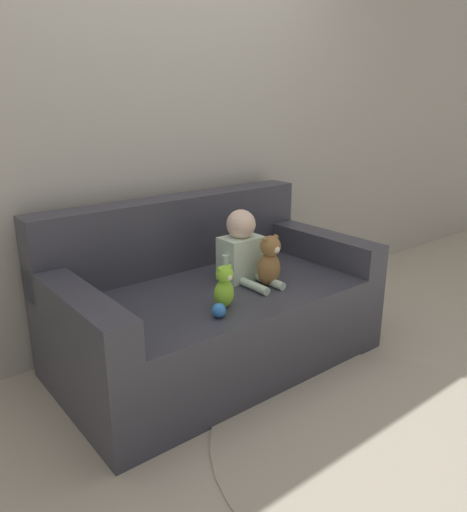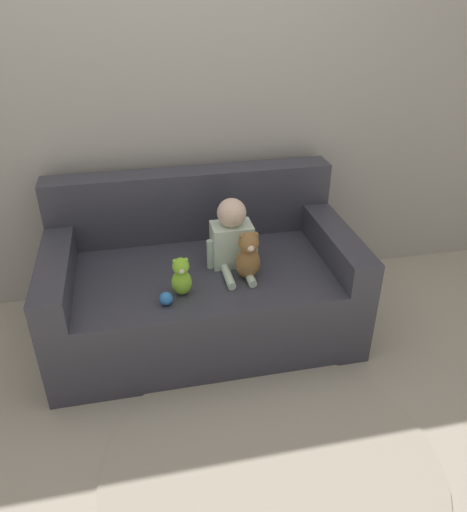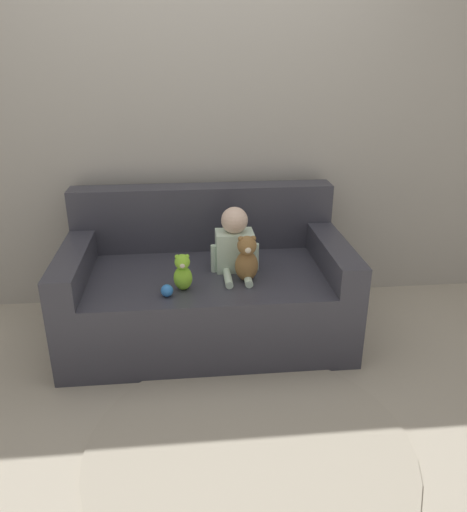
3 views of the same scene
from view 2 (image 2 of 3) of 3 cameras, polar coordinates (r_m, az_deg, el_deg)
name	(u,v)px [view 2 (image 2 of 3)]	position (r m, az deg, el deg)	size (l,w,h in m)	color
ground_plane	(204,328)	(3.06, -3.38, -8.27)	(12.00, 12.00, 0.00)	#B7AD99
wall_back	(182,88)	(3.01, -5.92, 18.56)	(8.00, 0.05, 2.60)	#ADA89E
couch	(201,282)	(2.93, -3.73, -2.96)	(1.70, 0.95, 0.87)	#383842
person_baby	(232,237)	(2.73, -0.15, 2.15)	(0.29, 0.36, 0.39)	silver
teddy_bear_brown	(248,256)	(2.62, 1.69, 0.03)	(0.13, 0.13, 0.28)	olive
plush_toy_side	(181,277)	(2.52, -5.98, -2.36)	(0.10, 0.10, 0.21)	#8CD133
toy_ball	(166,299)	(2.50, -7.71, -4.84)	(0.07, 0.07, 0.07)	#337FDB
floor_rug	(271,466)	(2.38, 4.33, -22.79)	(1.50, 1.50, 0.01)	#B2A893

